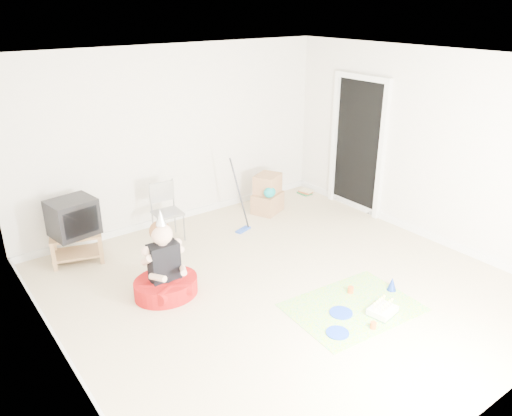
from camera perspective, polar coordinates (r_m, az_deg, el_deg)
ground at (r=6.01m, az=3.08°, el=-8.92°), size 5.00×5.00×0.00m
doorway_recess at (r=8.00m, az=11.58°, el=6.86°), size 0.02×0.90×2.05m
tv_stand at (r=6.83m, az=-19.78°, el=-3.97°), size 0.71×0.56×0.39m
crt_tv at (r=6.67m, az=-20.22°, el=-1.00°), size 0.61×0.53×0.47m
folding_chair at (r=7.05m, az=-10.07°, el=-0.56°), size 0.40×0.38×0.83m
cardboard_boxes at (r=7.93m, az=1.34°, el=1.57°), size 0.58×0.55×0.60m
floor_mop at (r=7.26m, az=-1.50°, el=-0.71°), size 0.27×0.34×1.04m
book_pile at (r=8.79m, az=5.65°, el=1.86°), size 0.20×0.24×0.07m
seated_woman at (r=5.82m, az=-10.33°, el=-7.74°), size 0.77×0.77×1.07m
party_mat at (r=5.72m, az=10.98°, el=-11.07°), size 1.47×1.11×0.01m
birthday_cake at (r=5.66m, az=14.25°, el=-11.34°), size 0.33×0.28×0.14m
blue_plate_near at (r=5.60m, az=9.69°, el=-11.72°), size 0.33×0.33×0.01m
blue_plate_far at (r=5.30m, az=9.30°, el=-13.90°), size 0.29×0.29×0.01m
orange_cup_near at (r=5.95m, az=10.76°, el=-9.18°), size 0.07×0.07×0.08m
orange_cup_far at (r=5.42m, az=13.24°, el=-12.91°), size 0.07×0.07×0.07m
blue_party_hat at (r=6.09m, az=15.28°, el=-8.36°), size 0.15×0.15×0.16m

